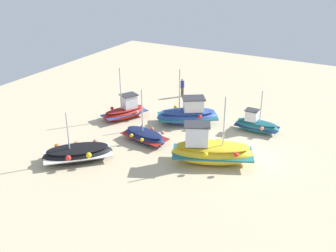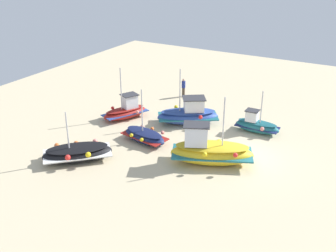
{
  "view_description": "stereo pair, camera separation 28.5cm",
  "coord_description": "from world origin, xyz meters",
  "px_view_note": "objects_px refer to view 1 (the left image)",
  "views": [
    {
      "loc": [
        21.76,
        6.83,
        12.02
      ],
      "look_at": [
        -0.05,
        -5.26,
        0.9
      ],
      "focal_mm": 44.14,
      "sensor_mm": 36.0,
      "label": 1
    },
    {
      "loc": [
        21.62,
        7.08,
        12.02
      ],
      "look_at": [
        -0.05,
        -5.26,
        0.9
      ],
      "focal_mm": 44.14,
      "sensor_mm": 36.0,
      "label": 2
    }
  ],
  "objects_px": {
    "person_walking": "(182,86)",
    "fishing_boat_0": "(188,114)",
    "fishing_boat_5": "(145,136)",
    "fishing_boat_3": "(256,125)",
    "fishing_boat_4": "(78,153)",
    "fishing_boat_2": "(125,111)",
    "fishing_boat_1": "(211,151)"
  },
  "relations": [
    {
      "from": "fishing_boat_5",
      "to": "fishing_boat_1",
      "type": "bearing_deg",
      "value": 4.64
    },
    {
      "from": "fishing_boat_0",
      "to": "fishing_boat_3",
      "type": "xyz_separation_m",
      "value": [
        -0.93,
        4.76,
        -0.15
      ]
    },
    {
      "from": "fishing_boat_3",
      "to": "fishing_boat_1",
      "type": "bearing_deg",
      "value": 79.8
    },
    {
      "from": "fishing_boat_2",
      "to": "fishing_boat_5",
      "type": "relative_size",
      "value": 1.09
    },
    {
      "from": "fishing_boat_0",
      "to": "fishing_boat_3",
      "type": "distance_m",
      "value": 4.86
    },
    {
      "from": "fishing_boat_5",
      "to": "person_walking",
      "type": "relative_size",
      "value": 2.29
    },
    {
      "from": "fishing_boat_3",
      "to": "fishing_boat_5",
      "type": "height_order",
      "value": "fishing_boat_5"
    },
    {
      "from": "fishing_boat_3",
      "to": "fishing_boat_5",
      "type": "bearing_deg",
      "value": 40.57
    },
    {
      "from": "fishing_boat_4",
      "to": "fishing_boat_0",
      "type": "bearing_deg",
      "value": 24.16
    },
    {
      "from": "fishing_boat_0",
      "to": "fishing_boat_5",
      "type": "bearing_deg",
      "value": -138.33
    },
    {
      "from": "fishing_boat_5",
      "to": "person_walking",
      "type": "xyz_separation_m",
      "value": [
        -8.99,
        -1.84,
        0.48
      ]
    },
    {
      "from": "fishing_boat_2",
      "to": "fishing_boat_5",
      "type": "xyz_separation_m",
      "value": [
        2.72,
        3.4,
        -0.15
      ]
    },
    {
      "from": "fishing_boat_3",
      "to": "fishing_boat_4",
      "type": "distance_m",
      "value": 12.21
    },
    {
      "from": "person_walking",
      "to": "fishing_boat_4",
      "type": "bearing_deg",
      "value": 19.99
    },
    {
      "from": "person_walking",
      "to": "fishing_boat_0",
      "type": "bearing_deg",
      "value": 52.79
    },
    {
      "from": "fishing_boat_3",
      "to": "person_walking",
      "type": "height_order",
      "value": "fishing_boat_3"
    },
    {
      "from": "fishing_boat_4",
      "to": "person_walking",
      "type": "distance_m",
      "value": 13.1
    },
    {
      "from": "fishing_boat_2",
      "to": "fishing_boat_5",
      "type": "height_order",
      "value": "fishing_boat_2"
    },
    {
      "from": "fishing_boat_5",
      "to": "person_walking",
      "type": "distance_m",
      "value": 9.19
    },
    {
      "from": "fishing_boat_0",
      "to": "person_walking",
      "type": "height_order",
      "value": "fishing_boat_0"
    },
    {
      "from": "fishing_boat_0",
      "to": "fishing_boat_2",
      "type": "xyz_separation_m",
      "value": [
        1.45,
        -4.51,
        -0.11
      ]
    },
    {
      "from": "fishing_boat_5",
      "to": "person_walking",
      "type": "bearing_deg",
      "value": 112.04
    },
    {
      "from": "fishing_boat_0",
      "to": "fishing_boat_4",
      "type": "height_order",
      "value": "fishing_boat_0"
    },
    {
      "from": "fishing_boat_1",
      "to": "fishing_boat_2",
      "type": "bearing_deg",
      "value": -45.65
    },
    {
      "from": "fishing_boat_5",
      "to": "fishing_boat_2",
      "type": "bearing_deg",
      "value": 151.74
    },
    {
      "from": "fishing_boat_3",
      "to": "person_walking",
      "type": "relative_size",
      "value": 1.95
    },
    {
      "from": "fishing_boat_3",
      "to": "fishing_boat_5",
      "type": "xyz_separation_m",
      "value": [
        5.1,
        -5.87,
        -0.1
      ]
    },
    {
      "from": "fishing_boat_4",
      "to": "fishing_boat_5",
      "type": "relative_size",
      "value": 1.13
    },
    {
      "from": "fishing_boat_2",
      "to": "fishing_boat_5",
      "type": "distance_m",
      "value": 4.36
    },
    {
      "from": "fishing_boat_2",
      "to": "person_walking",
      "type": "distance_m",
      "value": 6.47
    },
    {
      "from": "fishing_boat_1",
      "to": "fishing_boat_5",
      "type": "distance_m",
      "value": 4.95
    },
    {
      "from": "fishing_boat_1",
      "to": "fishing_boat_2",
      "type": "xyz_separation_m",
      "value": [
        -3.22,
        -8.31,
        -0.23
      ]
    }
  ]
}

